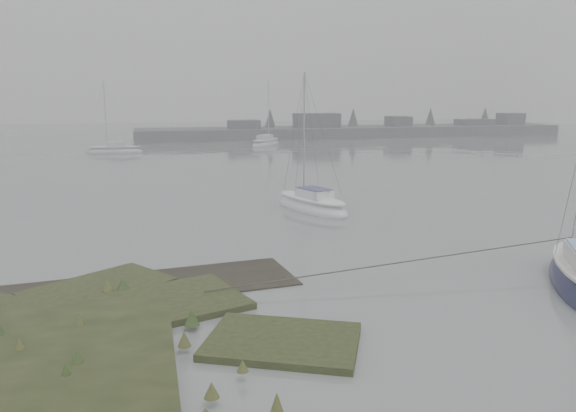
# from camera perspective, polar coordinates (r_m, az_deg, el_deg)

# --- Properties ---
(ground) EXTENTS (160.00, 160.00, 0.00)m
(ground) POSITION_cam_1_polar(r_m,az_deg,el_deg) (42.90, -10.77, 3.32)
(ground) COLOR slate
(ground) RESTS_ON ground
(far_shoreline) EXTENTS (60.00, 8.00, 4.15)m
(far_shoreline) POSITION_cam_1_polar(r_m,az_deg,el_deg) (80.02, 7.46, 7.63)
(far_shoreline) COLOR #4C4F51
(far_shoreline) RESTS_ON ground
(sailboat_white) EXTENTS (3.52, 5.54, 7.44)m
(sailboat_white) POSITION_cam_1_polar(r_m,az_deg,el_deg) (28.53, 2.44, 0.04)
(sailboat_white) COLOR white
(sailboat_white) RESTS_ON ground
(sailboat_far_b) EXTENTS (5.07, 5.65, 8.10)m
(sailboat_far_b) POSITION_cam_1_polar(r_m,az_deg,el_deg) (65.08, -2.27, 6.37)
(sailboat_far_b) COLOR silver
(sailboat_far_b) RESTS_ON ground
(sailboat_far_c) EXTENTS (5.53, 2.17, 7.65)m
(sailboat_far_c) POSITION_cam_1_polar(r_m,az_deg,el_deg) (59.17, -17.17, 5.38)
(sailboat_far_c) COLOR #A6ADB0
(sailboat_far_c) RESTS_ON ground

